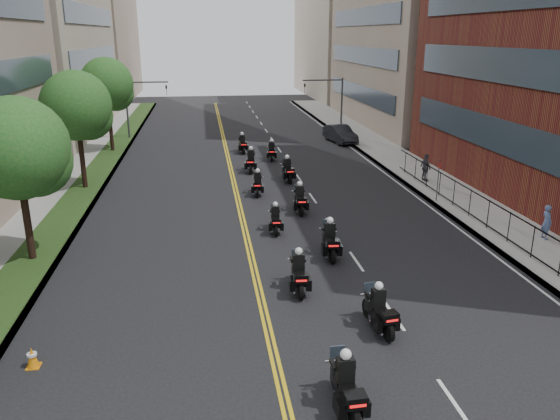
{
  "coord_description": "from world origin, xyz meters",
  "views": [
    {
      "loc": [
        -3.37,
        -11.92,
        9.76
      ],
      "look_at": [
        0.21,
        13.47,
        1.45
      ],
      "focal_mm": 35.0,
      "sensor_mm": 36.0,
      "label": 1
    }
  ],
  "objects_px": {
    "pedestrian_c": "(426,168)",
    "parked_sedan": "(340,134)",
    "motorcycle_4": "(276,220)",
    "motorcycle_10": "(242,145)",
    "motorcycle_8": "(251,162)",
    "motorcycle_1": "(379,312)",
    "motorcycle_3": "(330,242)",
    "motorcycle_7": "(287,171)",
    "pedestrian_a": "(547,222)",
    "motorcycle_5": "(300,200)",
    "traffic_cone": "(32,357)",
    "motorcycle_6": "(258,184)",
    "motorcycle_0": "(346,388)",
    "motorcycle_2": "(299,274)",
    "motorcycle_9": "(272,152)"
  },
  "relations": [
    {
      "from": "motorcycle_7",
      "to": "parked_sedan",
      "type": "distance_m",
      "value": 15.12
    },
    {
      "from": "motorcycle_10",
      "to": "parked_sedan",
      "type": "xyz_separation_m",
      "value": [
        9.45,
        3.43,
        0.1
      ]
    },
    {
      "from": "motorcycle_3",
      "to": "pedestrian_c",
      "type": "relative_size",
      "value": 1.36
    },
    {
      "from": "motorcycle_1",
      "to": "pedestrian_a",
      "type": "distance_m",
      "value": 12.79
    },
    {
      "from": "motorcycle_1",
      "to": "parked_sedan",
      "type": "bearing_deg",
      "value": 70.95
    },
    {
      "from": "traffic_cone",
      "to": "motorcycle_8",
      "type": "bearing_deg",
      "value": 69.7
    },
    {
      "from": "motorcycle_0",
      "to": "parked_sedan",
      "type": "distance_m",
      "value": 38.64
    },
    {
      "from": "parked_sedan",
      "to": "pedestrian_c",
      "type": "height_order",
      "value": "pedestrian_c"
    },
    {
      "from": "motorcycle_0",
      "to": "motorcycle_8",
      "type": "distance_m",
      "value": 27.3
    },
    {
      "from": "motorcycle_1",
      "to": "pedestrian_c",
      "type": "xyz_separation_m",
      "value": [
        9.18,
        18.4,
        0.39
      ]
    },
    {
      "from": "motorcycle_1",
      "to": "motorcycle_4",
      "type": "relative_size",
      "value": 1.11
    },
    {
      "from": "pedestrian_a",
      "to": "motorcycle_3",
      "type": "bearing_deg",
      "value": 90.1
    },
    {
      "from": "motorcycle_8",
      "to": "pedestrian_a",
      "type": "relative_size",
      "value": 1.47
    },
    {
      "from": "motorcycle_1",
      "to": "motorcycle_3",
      "type": "height_order",
      "value": "motorcycle_3"
    },
    {
      "from": "motorcycle_1",
      "to": "motorcycle_3",
      "type": "distance_m",
      "value": 6.6
    },
    {
      "from": "parked_sedan",
      "to": "motorcycle_10",
      "type": "bearing_deg",
      "value": -169.42
    },
    {
      "from": "motorcycle_0",
      "to": "motorcycle_6",
      "type": "height_order",
      "value": "motorcycle_0"
    },
    {
      "from": "motorcycle_5",
      "to": "motorcycle_9",
      "type": "distance_m",
      "value": 13.72
    },
    {
      "from": "motorcycle_1",
      "to": "motorcycle_2",
      "type": "xyz_separation_m",
      "value": [
        -2.21,
        3.37,
        0.01
      ]
    },
    {
      "from": "motorcycle_2",
      "to": "motorcycle_8",
      "type": "relative_size",
      "value": 0.95
    },
    {
      "from": "motorcycle_1",
      "to": "motorcycle_4",
      "type": "xyz_separation_m",
      "value": [
        -2.23,
        10.22,
        -0.07
      ]
    },
    {
      "from": "parked_sedan",
      "to": "traffic_cone",
      "type": "height_order",
      "value": "parked_sedan"
    },
    {
      "from": "motorcycle_8",
      "to": "parked_sedan",
      "type": "relative_size",
      "value": 0.52
    },
    {
      "from": "motorcycle_7",
      "to": "motorcycle_4",
      "type": "bearing_deg",
      "value": -104.99
    },
    {
      "from": "pedestrian_a",
      "to": "pedestrian_c",
      "type": "distance_m",
      "value": 11.5
    },
    {
      "from": "motorcycle_0",
      "to": "motorcycle_8",
      "type": "relative_size",
      "value": 0.97
    },
    {
      "from": "motorcycle_3",
      "to": "motorcycle_7",
      "type": "height_order",
      "value": "motorcycle_3"
    },
    {
      "from": "motorcycle_10",
      "to": "pedestrian_c",
      "type": "height_order",
      "value": "pedestrian_c"
    },
    {
      "from": "motorcycle_6",
      "to": "motorcycle_10",
      "type": "relative_size",
      "value": 0.94
    },
    {
      "from": "motorcycle_6",
      "to": "traffic_cone",
      "type": "bearing_deg",
      "value": -108.99
    },
    {
      "from": "motorcycle_6",
      "to": "motorcycle_8",
      "type": "relative_size",
      "value": 0.88
    },
    {
      "from": "motorcycle_5",
      "to": "motorcycle_7",
      "type": "xyz_separation_m",
      "value": [
        0.35,
        6.9,
        0.02
      ]
    },
    {
      "from": "motorcycle_5",
      "to": "motorcycle_7",
      "type": "bearing_deg",
      "value": 89.62
    },
    {
      "from": "motorcycle_10",
      "to": "motorcycle_2",
      "type": "bearing_deg",
      "value": -92.35
    },
    {
      "from": "motorcycle_1",
      "to": "motorcycle_5",
      "type": "xyz_separation_m",
      "value": [
        -0.42,
        13.28,
        0.02
      ]
    },
    {
      "from": "motorcycle_3",
      "to": "motorcycle_9",
      "type": "distance_m",
      "value": 20.4
    },
    {
      "from": "motorcycle_2",
      "to": "motorcycle_10",
      "type": "distance_m",
      "value": 26.75
    },
    {
      "from": "motorcycle_10",
      "to": "motorcycle_1",
      "type": "bearing_deg",
      "value": -88.22
    },
    {
      "from": "motorcycle_5",
      "to": "traffic_cone",
      "type": "distance_m",
      "value": 17.61
    },
    {
      "from": "motorcycle_5",
      "to": "traffic_cone",
      "type": "bearing_deg",
      "value": -125.13
    },
    {
      "from": "motorcycle_6",
      "to": "motorcycle_7",
      "type": "relative_size",
      "value": 0.91
    },
    {
      "from": "pedestrian_c",
      "to": "parked_sedan",
      "type": "bearing_deg",
      "value": -2.59
    },
    {
      "from": "motorcycle_3",
      "to": "motorcycle_5",
      "type": "bearing_deg",
      "value": 96.02
    },
    {
      "from": "motorcycle_1",
      "to": "traffic_cone",
      "type": "relative_size",
      "value": 3.53
    },
    {
      "from": "motorcycle_4",
      "to": "motorcycle_10",
      "type": "xyz_separation_m",
      "value": [
        -0.22,
        19.9,
        0.07
      ]
    },
    {
      "from": "motorcycle_6",
      "to": "motorcycle_10",
      "type": "xyz_separation_m",
      "value": [
        -0.01,
        12.93,
        0.04
      ]
    },
    {
      "from": "motorcycle_4",
      "to": "motorcycle_10",
      "type": "distance_m",
      "value": 19.9
    },
    {
      "from": "motorcycle_8",
      "to": "pedestrian_a",
      "type": "distance_m",
      "value": 20.87
    },
    {
      "from": "motorcycle_9",
      "to": "motorcycle_0",
      "type": "bearing_deg",
      "value": -87.26
    },
    {
      "from": "motorcycle_8",
      "to": "parked_sedan",
      "type": "xyz_separation_m",
      "value": [
        9.33,
        10.23,
        0.06
      ]
    }
  ]
}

